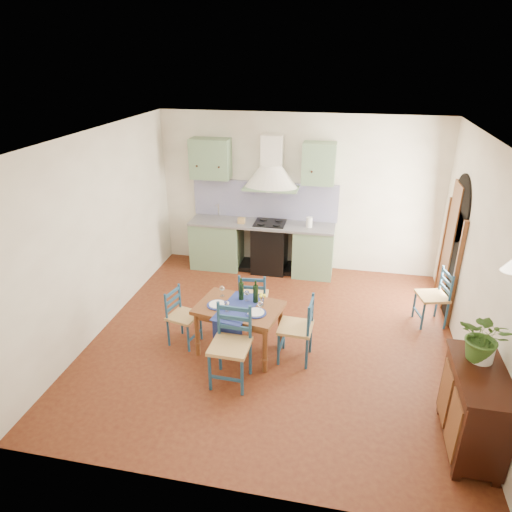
{
  "coord_description": "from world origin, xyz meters",
  "views": [
    {
      "loc": [
        0.85,
        -5.36,
        3.72
      ],
      "look_at": [
        -0.32,
        0.3,
        1.12
      ],
      "focal_mm": 32.0,
      "sensor_mm": 36.0,
      "label": 1
    }
  ],
  "objects_px": {
    "sideboard": "(474,407)",
    "potted_plant": "(485,337)",
    "chair_near": "(231,345)",
    "dining_table": "(239,312)"
  },
  "relations": [
    {
      "from": "sideboard",
      "to": "potted_plant",
      "type": "distance_m",
      "value": 0.72
    },
    {
      "from": "chair_near",
      "to": "dining_table",
      "type": "bearing_deg",
      "value": 94.01
    },
    {
      "from": "chair_near",
      "to": "sideboard",
      "type": "bearing_deg",
      "value": -11.16
    },
    {
      "from": "dining_table",
      "to": "chair_near",
      "type": "height_order",
      "value": "dining_table"
    },
    {
      "from": "chair_near",
      "to": "potted_plant",
      "type": "relative_size",
      "value": 1.91
    },
    {
      "from": "dining_table",
      "to": "sideboard",
      "type": "height_order",
      "value": "dining_table"
    },
    {
      "from": "chair_near",
      "to": "potted_plant",
      "type": "bearing_deg",
      "value": -6.7
    },
    {
      "from": "dining_table",
      "to": "sideboard",
      "type": "relative_size",
      "value": 1.13
    },
    {
      "from": "dining_table",
      "to": "potted_plant",
      "type": "bearing_deg",
      "value": -18.98
    },
    {
      "from": "dining_table",
      "to": "potted_plant",
      "type": "relative_size",
      "value": 2.29
    }
  ]
}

